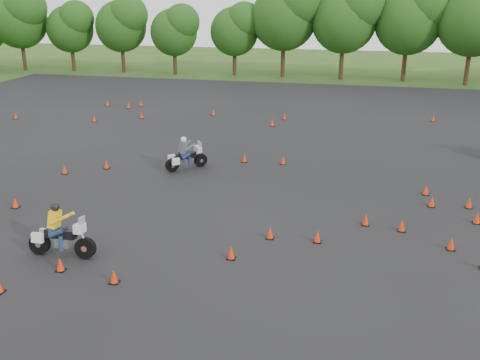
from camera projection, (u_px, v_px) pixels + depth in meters
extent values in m
plane|color=#2D5119|center=(216.00, 247.00, 19.49)|extent=(140.00, 140.00, 0.00)
plane|color=black|center=(249.00, 190.00, 25.01)|extent=(62.00, 62.00, 0.00)
cone|color=red|center=(108.00, 103.00, 43.14)|extent=(0.26, 0.26, 0.45)
cone|color=red|center=(272.00, 123.00, 36.68)|extent=(0.26, 0.26, 0.45)
cone|color=red|center=(15.00, 203.00, 22.92)|extent=(0.26, 0.26, 0.45)
cone|color=red|center=(94.00, 119.00, 37.94)|extent=(0.26, 0.26, 0.45)
cone|color=red|center=(65.00, 169.00, 27.17)|extent=(0.26, 0.26, 0.45)
cone|color=red|center=(451.00, 244.00, 19.20)|extent=(0.26, 0.26, 0.45)
cone|color=red|center=(16.00, 116.00, 38.77)|extent=(0.26, 0.26, 0.45)
cone|color=red|center=(283.00, 160.00, 28.66)|extent=(0.26, 0.26, 0.45)
cone|color=red|center=(366.00, 220.00, 21.22)|extent=(0.26, 0.26, 0.45)
cone|color=red|center=(270.00, 233.00, 20.08)|extent=(0.26, 0.26, 0.45)
cone|color=red|center=(426.00, 190.00, 24.38)|extent=(0.26, 0.26, 0.45)
cone|color=red|center=(60.00, 265.00, 17.75)|extent=(0.26, 0.26, 0.45)
cone|color=red|center=(201.00, 159.00, 28.79)|extent=(0.26, 0.26, 0.45)
cone|color=red|center=(129.00, 106.00, 42.21)|extent=(0.26, 0.26, 0.45)
cone|color=red|center=(213.00, 113.00, 39.81)|extent=(0.26, 0.26, 0.45)
cone|color=red|center=(317.00, 236.00, 19.78)|extent=(0.26, 0.26, 0.45)
cone|color=red|center=(231.00, 253.00, 18.55)|extent=(0.26, 0.26, 0.45)
cone|color=red|center=(142.00, 115.00, 38.92)|extent=(0.26, 0.26, 0.45)
cone|color=red|center=(106.00, 164.00, 27.95)|extent=(0.26, 0.26, 0.45)
cone|color=red|center=(477.00, 218.00, 21.37)|extent=(0.26, 0.26, 0.45)
cone|color=red|center=(114.00, 276.00, 17.02)|extent=(0.26, 0.26, 0.45)
cone|color=red|center=(433.00, 118.00, 38.03)|extent=(0.26, 0.26, 0.45)
cone|color=red|center=(245.00, 158.00, 29.02)|extent=(0.26, 0.26, 0.45)
cone|color=red|center=(141.00, 103.00, 43.04)|extent=(0.26, 0.26, 0.45)
cone|color=red|center=(469.00, 203.00, 22.88)|extent=(0.26, 0.26, 0.45)
cone|color=red|center=(284.00, 116.00, 38.59)|extent=(0.26, 0.26, 0.45)
cone|color=red|center=(402.00, 226.00, 20.69)|extent=(0.26, 0.26, 0.45)
cone|color=red|center=(432.00, 202.00, 23.02)|extent=(0.26, 0.26, 0.45)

